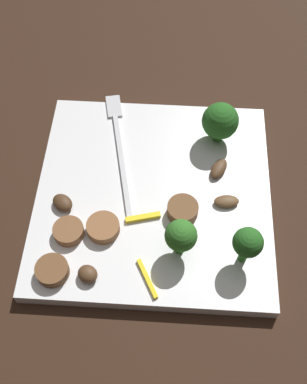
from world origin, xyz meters
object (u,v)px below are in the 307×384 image
Objects in this scene: broccoli_floret_1 at (248,243)px; pepper_strip_2 at (146,278)px; sausage_slice_3 at (52,270)px; sausage_slice_0 at (183,210)px; broccoli_floret_2 at (181,236)px; fork at (119,142)px; pepper_strip_0 at (143,217)px; mushroom_3 at (219,169)px; sausage_slice_2 at (69,231)px; plate at (154,196)px; broccoli_floret_0 at (220,121)px; sausage_slice_1 at (103,227)px; mushroom_0 at (88,274)px; mushroom_2 at (226,201)px; mushroom_1 at (63,203)px.

broccoli_floret_1 reaches higher than pepper_strip_2.
sausage_slice_0 is at bearing -59.01° from sausage_slice_3.
broccoli_floret_2 reaches higher than pepper_strip_2.
sausage_slice_0 is 0.09m from pepper_strip_2.
fork is 4.01× the size of pepper_strip_2.
broccoli_floret_1 reaches higher than pepper_strip_0.
fork and pepper_strip_0 have the same top height.
pepper_strip_0 is at bearing 129.42° from mushroom_3.
mushroom_3 is 0.16m from pepper_strip_2.
sausage_slice_2 is at bearing 149.63° from fork.
plate is 0.12m from broccoli_floret_0.
sausage_slice_2 is 0.97× the size of sausage_slice_3.
sausage_slice_1 reaches higher than pepper_strip_2.
mushroom_0 is 0.71× the size of mushroom_3.
fork is 0.11m from pepper_strip_0.
broccoli_floret_0 is 0.16m from broccoli_floret_1.
mushroom_3 is at bearing -51.13° from sausage_slice_3.
mushroom_0 is at bearing 90.62° from pepper_strip_2.
broccoli_floret_0 is at bearing 8.72° from broccoli_floret_1.
broccoli_floret_1 is 0.15m from sausage_slice_1.
broccoli_floret_1 is 1.89× the size of mushroom_2.
sausage_slice_2 is 0.10m from pepper_strip_2.
broccoli_floret_2 is at bearing 140.31° from mushroom_2.
pepper_strip_0 is (-0.01, 0.04, -0.00)m from sausage_slice_0.
plate is at bearing -157.63° from fork.
broccoli_floret_0 is 0.12m from sausage_slice_0.
pepper_strip_0 is (0.02, -0.04, -0.00)m from sausage_slice_1.
mushroom_0 is 0.55× the size of pepper_strip_0.
broccoli_floret_0 is 0.16m from broccoli_floret_2.
sausage_slice_1 reaches higher than plate.
fork is 5.29× the size of sausage_slice_3.
fork is at bearing 14.56° from pepper_strip_2.
broccoli_floret_2 reaches higher than sausage_slice_2.
sausage_slice_0 is at bearing 145.72° from mushroom_3.
fork is 3.55× the size of broccoli_floret_2.
plate is 12.51× the size of mushroom_0.
sausage_slice_1 is at bearing -9.79° from mushroom_0.
mushroom_1 is 0.65× the size of pepper_strip_0.
broccoli_floret_1 is 1.49× the size of sausage_slice_1.
pepper_strip_2 is (-0.17, -0.04, 0.00)m from fork.
mushroom_0 is 0.84× the size of mushroom_1.
pepper_strip_0 is (-0.07, 0.08, -0.00)m from mushroom_3.
broccoli_floret_2 reaches higher than mushroom_2.
sausage_slice_2 is at bearing 105.94° from mushroom_2.
broccoli_floret_1 is at bearing -94.66° from broccoli_floret_2.
broccoli_floret_2 is (-0.15, 0.04, 0.00)m from broccoli_floret_0.
broccoli_floret_1 reaches higher than sausage_slice_1.
sausage_slice_0 is 0.95× the size of sausage_slice_1.
broccoli_floret_0 is 0.18m from sausage_slice_1.
mushroom_0 is 0.09m from pepper_strip_0.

